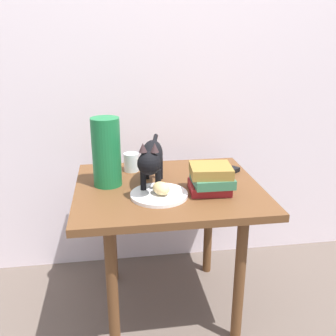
{
  "coord_description": "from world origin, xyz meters",
  "views": [
    {
      "loc": [
        -0.22,
        -1.47,
        1.22
      ],
      "look_at": [
        0.0,
        0.0,
        0.7
      ],
      "focal_mm": 40.44,
      "sensor_mm": 36.0,
      "label": 1
    }
  ],
  "objects_px": {
    "bread_roll": "(161,188)",
    "candle_jar": "(131,163)",
    "tv_remote": "(227,172)",
    "cat": "(151,157)",
    "plate": "(159,195)",
    "book_stack": "(211,179)",
    "side_table": "(168,204)",
    "green_vase": "(106,152)"
  },
  "relations": [
    {
      "from": "bread_roll",
      "to": "green_vase",
      "type": "distance_m",
      "value": 0.29
    },
    {
      "from": "cat",
      "to": "side_table",
      "type": "bearing_deg",
      "value": 7.5
    },
    {
      "from": "bread_roll",
      "to": "green_vase",
      "type": "xyz_separation_m",
      "value": [
        -0.21,
        0.17,
        0.11
      ]
    },
    {
      "from": "plate",
      "to": "candle_jar",
      "type": "xyz_separation_m",
      "value": [
        -0.09,
        0.32,
        0.03
      ]
    },
    {
      "from": "plate",
      "to": "side_table",
      "type": "bearing_deg",
      "value": 63.89
    },
    {
      "from": "book_stack",
      "to": "tv_remote",
      "type": "distance_m",
      "value": 0.23
    },
    {
      "from": "cat",
      "to": "plate",
      "type": "bearing_deg",
      "value": -78.91
    },
    {
      "from": "bread_roll",
      "to": "cat",
      "type": "bearing_deg",
      "value": 103.39
    },
    {
      "from": "side_table",
      "to": "green_vase",
      "type": "bearing_deg",
      "value": 168.62
    },
    {
      "from": "candle_jar",
      "to": "book_stack",
      "type": "bearing_deg",
      "value": -45.05
    },
    {
      "from": "cat",
      "to": "tv_remote",
      "type": "relative_size",
      "value": 3.16
    },
    {
      "from": "candle_jar",
      "to": "tv_remote",
      "type": "height_order",
      "value": "candle_jar"
    },
    {
      "from": "tv_remote",
      "to": "book_stack",
      "type": "bearing_deg",
      "value": -160.68
    },
    {
      "from": "bread_roll",
      "to": "cat",
      "type": "relative_size",
      "value": 0.17
    },
    {
      "from": "side_table",
      "to": "tv_remote",
      "type": "relative_size",
      "value": 5.18
    },
    {
      "from": "book_stack",
      "to": "green_vase",
      "type": "xyz_separation_m",
      "value": [
        -0.41,
        0.14,
        0.09
      ]
    },
    {
      "from": "side_table",
      "to": "plate",
      "type": "distance_m",
      "value": 0.15
    },
    {
      "from": "bread_roll",
      "to": "book_stack",
      "type": "xyz_separation_m",
      "value": [
        0.2,
        0.03,
        0.02
      ]
    },
    {
      "from": "cat",
      "to": "book_stack",
      "type": "xyz_separation_m",
      "value": [
        0.23,
        -0.08,
        -0.08
      ]
    },
    {
      "from": "cat",
      "to": "green_vase",
      "type": "distance_m",
      "value": 0.19
    },
    {
      "from": "plate",
      "to": "candle_jar",
      "type": "bearing_deg",
      "value": 106.04
    },
    {
      "from": "side_table",
      "to": "plate",
      "type": "height_order",
      "value": "plate"
    },
    {
      "from": "bread_roll",
      "to": "plate",
      "type": "bearing_deg",
      "value": 119.25
    },
    {
      "from": "plate",
      "to": "bread_roll",
      "type": "height_order",
      "value": "bread_roll"
    },
    {
      "from": "plate",
      "to": "green_vase",
      "type": "xyz_separation_m",
      "value": [
        -0.2,
        0.16,
        0.14
      ]
    },
    {
      "from": "bread_roll",
      "to": "tv_remote",
      "type": "relative_size",
      "value": 0.53
    },
    {
      "from": "green_vase",
      "to": "candle_jar",
      "type": "relative_size",
      "value": 3.41
    },
    {
      "from": "side_table",
      "to": "candle_jar",
      "type": "bearing_deg",
      "value": 123.88
    },
    {
      "from": "bread_roll",
      "to": "tv_remote",
      "type": "xyz_separation_m",
      "value": [
        0.33,
        0.22,
        -0.03
      ]
    },
    {
      "from": "bread_roll",
      "to": "candle_jar",
      "type": "bearing_deg",
      "value": 106.59
    },
    {
      "from": "tv_remote",
      "to": "cat",
      "type": "bearing_deg",
      "value": 159.76
    },
    {
      "from": "bread_roll",
      "to": "cat",
      "type": "distance_m",
      "value": 0.14
    },
    {
      "from": "book_stack",
      "to": "tv_remote",
      "type": "bearing_deg",
      "value": 56.29
    },
    {
      "from": "side_table",
      "to": "green_vase",
      "type": "distance_m",
      "value": 0.34
    },
    {
      "from": "book_stack",
      "to": "tv_remote",
      "type": "relative_size",
      "value": 1.16
    },
    {
      "from": "side_table",
      "to": "tv_remote",
      "type": "xyz_separation_m",
      "value": [
        0.29,
        0.1,
        0.09
      ]
    },
    {
      "from": "plate",
      "to": "book_stack",
      "type": "relative_size",
      "value": 1.32
    },
    {
      "from": "side_table",
      "to": "bread_roll",
      "type": "distance_m",
      "value": 0.18
    },
    {
      "from": "plate",
      "to": "cat",
      "type": "distance_m",
      "value": 0.16
    },
    {
      "from": "plate",
      "to": "cat",
      "type": "xyz_separation_m",
      "value": [
        -0.02,
        0.1,
        0.13
      ]
    },
    {
      "from": "candle_jar",
      "to": "side_table",
      "type": "bearing_deg",
      "value": -56.12
    },
    {
      "from": "book_stack",
      "to": "candle_jar",
      "type": "distance_m",
      "value": 0.43
    }
  ]
}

